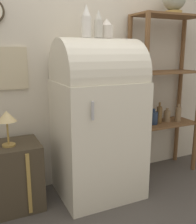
# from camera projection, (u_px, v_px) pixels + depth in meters

# --- Properties ---
(ground_plane) EXTENTS (12.00, 12.00, 0.00)m
(ground_plane) POSITION_uv_depth(u_px,v_px,m) (108.00, 202.00, 2.43)
(ground_plane) COLOR #4C4742
(wall_back) EXTENTS (7.00, 0.09, 2.70)m
(wall_back) POSITION_uv_depth(u_px,v_px,m) (82.00, 53.00, 2.63)
(wall_back) COLOR beige
(wall_back) RESTS_ON ground_plane
(refrigerator) EXTENTS (0.76, 0.69, 1.48)m
(refrigerator) POSITION_uv_depth(u_px,v_px,m) (98.00, 117.00, 2.46)
(refrigerator) COLOR silver
(refrigerator) RESTS_ON ground_plane
(suitcase_trunk) EXTENTS (0.62, 0.42, 0.59)m
(suitcase_trunk) POSITION_uv_depth(u_px,v_px,m) (5.00, 177.00, 2.28)
(suitcase_trunk) COLOR #423828
(suitcase_trunk) RESTS_ON ground_plane
(shelf_unit) EXTENTS (0.78, 0.36, 1.74)m
(shelf_unit) POSITION_uv_depth(u_px,v_px,m) (164.00, 88.00, 2.88)
(shelf_unit) COLOR brown
(shelf_unit) RESTS_ON ground_plane
(globe) EXTENTS (0.24, 0.24, 0.28)m
(globe) POSITION_uv_depth(u_px,v_px,m) (174.00, 0.00, 2.69)
(globe) COLOR #AD8942
(globe) RESTS_ON shelf_unit
(vase_left) EXTENTS (0.08, 0.08, 0.27)m
(vase_left) POSITION_uv_depth(u_px,v_px,m) (86.00, 22.00, 2.23)
(vase_left) COLOR white
(vase_left) RESTS_ON refrigerator
(vase_center) EXTENTS (0.07, 0.07, 0.23)m
(vase_center) POSITION_uv_depth(u_px,v_px,m) (99.00, 25.00, 2.26)
(vase_center) COLOR beige
(vase_center) RESTS_ON refrigerator
(vase_right) EXTENTS (0.12, 0.12, 0.17)m
(vase_right) POSITION_uv_depth(u_px,v_px,m) (107.00, 29.00, 2.33)
(vase_right) COLOR silver
(vase_right) RESTS_ON refrigerator
(desk_lamp) EXTENTS (0.16, 0.16, 0.30)m
(desk_lamp) POSITION_uv_depth(u_px,v_px,m) (7.00, 119.00, 2.15)
(desk_lamp) COLOR #AD8942
(desk_lamp) RESTS_ON suitcase_trunk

